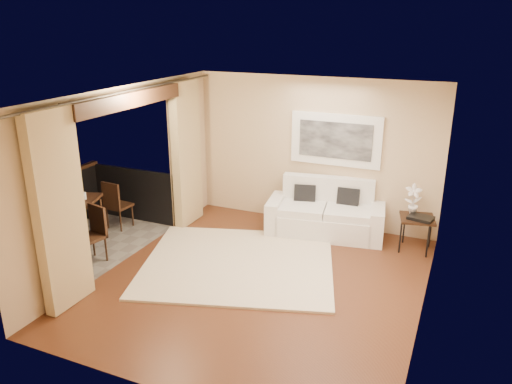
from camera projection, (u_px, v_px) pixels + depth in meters
The scene contains 18 objects.
floor at pixel (260, 281), 7.29m from camera, with size 5.00×5.00×0.00m, color #5B301B.
room_shell at pixel (126, 99), 7.27m from camera, with size 5.00×6.40×5.00m.
balcony at pixel (82, 233), 8.48m from camera, with size 1.81×2.60×1.17m.
curtains at pixel (134, 177), 7.65m from camera, with size 0.16×4.80×2.64m.
artwork at pixel (336, 140), 8.75m from camera, with size 1.62×0.07×0.92m.
rug at pixel (238, 263), 7.79m from camera, with size 2.90×2.53×0.04m, color beige.
sofa at pixel (326, 215), 8.85m from camera, with size 2.13×1.17×0.97m.
side_table at pixel (417, 221), 8.12m from camera, with size 0.63×0.63×0.58m.
tray at pixel (421, 218), 8.01m from camera, with size 0.38×0.28×0.05m, color black.
orchid at pixel (413, 199), 8.15m from camera, with size 0.27×0.18×0.51m, color white.
bistro_table at pixel (76, 203), 8.34m from camera, with size 0.85×0.85×0.79m.
balcony_chair_far at pixel (115, 202), 8.96m from camera, with size 0.42×0.42×0.90m.
balcony_chair_near at pixel (94, 230), 7.79m from camera, with size 0.46×0.47×0.90m.
ice_bucket at pixel (70, 191), 8.39m from camera, with size 0.18×0.18×0.20m, color silver.
candle at pixel (81, 195), 8.38m from camera, with size 0.06×0.06×0.07m, color red.
vase at pixel (63, 197), 8.11m from camera, with size 0.04×0.04×0.18m, color white.
glass_a at pixel (79, 197), 8.20m from camera, with size 0.06×0.06×0.12m, color silver.
glass_b at pixel (84, 196), 8.27m from camera, with size 0.06×0.06×0.12m, color white.
Camera 1 is at (2.52, -5.94, 3.63)m, focal length 35.00 mm.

